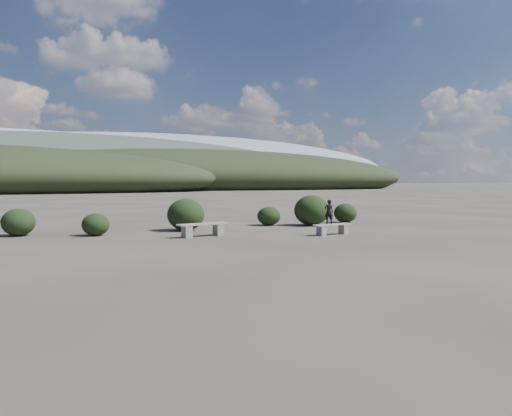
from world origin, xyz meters
TOP-DOWN VIEW (x-y plane):
  - ground at (0.00, 0.00)m, footprint 1200.00×1200.00m
  - bench_left at (-1.76, 5.84)m, footprint 1.93×0.73m
  - bench_right at (2.69, 4.39)m, footprint 1.64×0.58m
  - seated_person at (2.51, 4.36)m, footprint 0.38×0.31m
  - shrub_a at (-5.15, 7.77)m, footprint 0.98×0.98m
  - shrub_b at (-1.66, 8.20)m, footprint 1.47×1.47m
  - shrub_c at (2.36, 8.93)m, footprint 1.04×1.04m
  - shrub_d at (4.05, 8.09)m, footprint 1.54×1.54m
  - shrub_e at (6.33, 8.78)m, footprint 1.09×1.09m
  - shrub_f at (-7.65, 8.82)m, footprint 1.15×1.15m
  - mountain_ridges at (-7.48, 339.06)m, footprint 500.00×400.00m

SIDE VIEW (x-z plane):
  - ground at x=0.00m, z-range 0.00..0.00m
  - bench_right at x=2.69m, z-range 0.04..0.45m
  - bench_left at x=-1.76m, z-range 0.05..0.52m
  - shrub_a at x=-5.15m, z-range 0.00..0.80m
  - shrub_c at x=2.36m, z-range 0.00..0.83m
  - shrub_e at x=6.33m, z-range 0.00..0.91m
  - shrub_f at x=-7.65m, z-range 0.00..0.98m
  - shrub_b at x=-1.66m, z-range 0.00..1.26m
  - shrub_d at x=4.05m, z-range 0.00..1.34m
  - seated_person at x=2.51m, z-range 0.40..1.29m
  - mountain_ridges at x=-7.48m, z-range -17.16..38.84m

